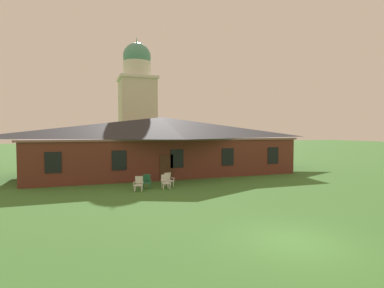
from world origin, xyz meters
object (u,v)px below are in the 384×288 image
at_px(lawn_chair_by_porch, 139,183).
at_px(lawn_chair_near_door, 147,181).
at_px(lawn_chair_middle, 168,179).
at_px(lawn_chair_left_end, 165,181).

relative_size(lawn_chair_by_porch, lawn_chair_near_door, 1.00).
distance_m(lawn_chair_by_porch, lawn_chair_middle, 2.55).
distance_m(lawn_chair_by_porch, lawn_chair_near_door, 0.95).
bearing_deg(lawn_chair_near_door, lawn_chair_middle, 11.90).
xyz_separation_m(lawn_chair_near_door, lawn_chair_left_end, (1.22, -0.50, 0.00)).
xyz_separation_m(lawn_chair_by_porch, lawn_chair_middle, (2.33, 1.03, 0.00)).
bearing_deg(lawn_chair_left_end, lawn_chair_by_porch, -174.50).
xyz_separation_m(lawn_chair_near_door, lawn_chair_middle, (1.67, 0.35, 0.00)).
distance_m(lawn_chair_left_end, lawn_chair_middle, 0.96).
bearing_deg(lawn_chair_near_door, lawn_chair_by_porch, -134.27).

